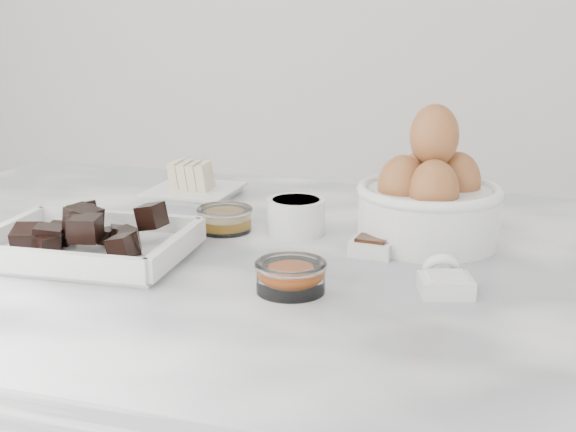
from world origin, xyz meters
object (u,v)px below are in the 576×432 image
object	(u,v)px
salt_spoon	(444,280)
honey_bowl	(225,219)
chocolate_dish	(88,237)
zest_bowl	(291,275)
butter_plate	(193,185)
egg_bowl	(429,198)
sugar_ramekin	(296,215)
vanilla_spoon	(374,243)

from	to	relation	value
salt_spoon	honey_bowl	bearing A→B (deg)	155.19
chocolate_dish	zest_bowl	bearing A→B (deg)	-7.88
butter_plate	chocolate_dish	bearing A→B (deg)	-89.61
butter_plate	salt_spoon	bearing A→B (deg)	-35.25
egg_bowl	salt_spoon	world-z (taller)	egg_bowl
sugar_ramekin	egg_bowl	xyz separation A→B (m)	(0.17, 0.01, 0.03)
sugar_ramekin	vanilla_spoon	world-z (taller)	sugar_ramekin
butter_plate	salt_spoon	size ratio (longest dim) A/B	1.68
zest_bowl	salt_spoon	distance (m)	0.16
honey_bowl	zest_bowl	bearing A→B (deg)	-51.20
chocolate_dish	vanilla_spoon	size ratio (longest dim) A/B	3.79
butter_plate	sugar_ramekin	size ratio (longest dim) A/B	1.68
sugar_ramekin	zest_bowl	size ratio (longest dim) A/B	0.99
butter_plate	vanilla_spoon	world-z (taller)	butter_plate
chocolate_dish	honey_bowl	xyz separation A→B (m)	(0.12, 0.15, -0.01)
zest_bowl	sugar_ramekin	bearing A→B (deg)	105.57
butter_plate	vanilla_spoon	distance (m)	0.38
salt_spoon	butter_plate	bearing A→B (deg)	144.75
honey_bowl	vanilla_spoon	world-z (taller)	vanilla_spoon
butter_plate	sugar_ramekin	world-z (taller)	butter_plate
chocolate_dish	zest_bowl	distance (m)	0.27
chocolate_dish	butter_plate	bearing A→B (deg)	90.39
honey_bowl	egg_bowl	bearing A→B (deg)	6.79
egg_bowl	honey_bowl	xyz separation A→B (m)	(-0.27, -0.03, -0.04)
vanilla_spoon	chocolate_dish	bearing A→B (deg)	-160.30
honey_bowl	zest_bowl	world-z (taller)	zest_bowl
egg_bowl	honey_bowl	distance (m)	0.27
butter_plate	honey_bowl	distance (m)	0.20
chocolate_dish	sugar_ramekin	distance (m)	0.27
vanilla_spoon	honey_bowl	bearing A→B (deg)	170.45
zest_bowl	honey_bowl	bearing A→B (deg)	128.80
butter_plate	salt_spoon	xyz separation A→B (m)	(0.43, -0.30, -0.01)
sugar_ramekin	egg_bowl	distance (m)	0.18
egg_bowl	honey_bowl	size ratio (longest dim) A/B	2.45
sugar_ramekin	salt_spoon	world-z (taller)	sugar_ramekin
salt_spoon	vanilla_spoon	bearing A→B (deg)	132.49
chocolate_dish	salt_spoon	distance (m)	0.43
sugar_ramekin	honey_bowl	xyz separation A→B (m)	(-0.09, -0.02, -0.01)
honey_bowl	zest_bowl	size ratio (longest dim) A/B	0.96
vanilla_spoon	zest_bowl	bearing A→B (deg)	-110.87
honey_bowl	salt_spoon	bearing A→B (deg)	-24.81
honey_bowl	chocolate_dish	bearing A→B (deg)	-127.14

